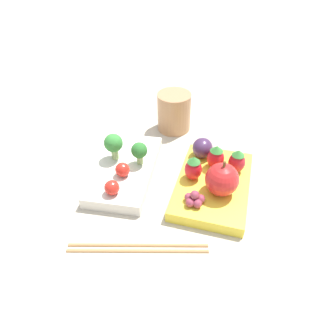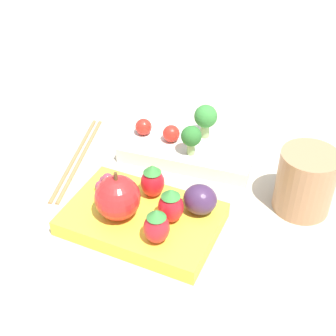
{
  "view_description": "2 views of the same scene",
  "coord_description": "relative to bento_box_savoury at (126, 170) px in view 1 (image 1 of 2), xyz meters",
  "views": [
    {
      "loc": [
        -0.4,
        -0.08,
        0.38
      ],
      "look_at": [
        -0.0,
        -0.01,
        0.03
      ],
      "focal_mm": 32.0,
      "sensor_mm": 36.0,
      "label": 1
    },
    {
      "loc": [
        0.17,
        -0.48,
        0.42
      ],
      "look_at": [
        -0.0,
        -0.01,
        0.03
      ],
      "focal_mm": 50.0,
      "sensor_mm": 36.0,
      "label": 2
    }
  ],
  "objects": [
    {
      "name": "ground_plane",
      "position": [
        -0.0,
        -0.08,
        -0.01
      ],
      "size": [
        4.0,
        4.0,
        0.0
      ],
      "primitive_type": "plane",
      "color": "#BCB29E"
    },
    {
      "name": "bento_box_savoury",
      "position": [
        0.0,
        0.0,
        0.0
      ],
      "size": [
        0.2,
        0.11,
        0.02
      ],
      "color": "silver",
      "rests_on": "ground_plane"
    },
    {
      "name": "bento_box_fruit",
      "position": [
        -0.01,
        -0.16,
        -0.0
      ],
      "size": [
        0.2,
        0.14,
        0.02
      ],
      "color": "yellow",
      "rests_on": "ground_plane"
    },
    {
      "name": "broccoli_floret_0",
      "position": [
        0.01,
        -0.03,
        0.04
      ],
      "size": [
        0.03,
        0.03,
        0.05
      ],
      "color": "#93B770",
      "rests_on": "bento_box_savoury"
    },
    {
      "name": "broccoli_floret_1",
      "position": [
        0.02,
        0.02,
        0.04
      ],
      "size": [
        0.03,
        0.03,
        0.05
      ],
      "color": "#93B770",
      "rests_on": "bento_box_savoury"
    },
    {
      "name": "cherry_tomato_0",
      "position": [
        -0.07,
        -0.0,
        0.02
      ],
      "size": [
        0.03,
        0.03,
        0.03
      ],
      "color": "red",
      "rests_on": "bento_box_savoury"
    },
    {
      "name": "cherry_tomato_1",
      "position": [
        -0.03,
        -0.01,
        0.02
      ],
      "size": [
        0.03,
        0.03,
        0.03
      ],
      "color": "red",
      "rests_on": "bento_box_savoury"
    },
    {
      "name": "apple",
      "position": [
        -0.03,
        -0.18,
        0.04
      ],
      "size": [
        0.06,
        0.06,
        0.07
      ],
      "color": "red",
      "rests_on": "bento_box_fruit"
    },
    {
      "name": "strawberry_0",
      "position": [
        0.03,
        -0.16,
        0.03
      ],
      "size": [
        0.03,
        0.03,
        0.05
      ],
      "color": "red",
      "rests_on": "bento_box_fruit"
    },
    {
      "name": "strawberry_1",
      "position": [
        -0.01,
        -0.13,
        0.03
      ],
      "size": [
        0.03,
        0.03,
        0.05
      ],
      "color": "red",
      "rests_on": "bento_box_fruit"
    },
    {
      "name": "strawberry_2",
      "position": [
        0.03,
        -0.2,
        0.03
      ],
      "size": [
        0.03,
        0.03,
        0.05
      ],
      "color": "red",
      "rests_on": "bento_box_fruit"
    },
    {
      "name": "plum",
      "position": [
        0.06,
        -0.14,
        0.03
      ],
      "size": [
        0.04,
        0.04,
        0.04
      ],
      "color": "#42284C",
      "rests_on": "bento_box_fruit"
    },
    {
      "name": "grape_cluster",
      "position": [
        -0.07,
        -0.14,
        0.02
      ],
      "size": [
        0.03,
        0.03,
        0.03
      ],
      "color": "#93384C",
      "rests_on": "bento_box_fruit"
    },
    {
      "name": "drinking_cup",
      "position": [
        0.17,
        -0.06,
        0.03
      ],
      "size": [
        0.07,
        0.07,
        0.08
      ],
      "color": "tan",
      "rests_on": "ground_plane"
    },
    {
      "name": "chopsticks_pair",
      "position": [
        -0.16,
        -0.07,
        -0.01
      ],
      "size": [
        0.05,
        0.21,
        0.01
      ],
      "color": "#A37547",
      "rests_on": "ground_plane"
    }
  ]
}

